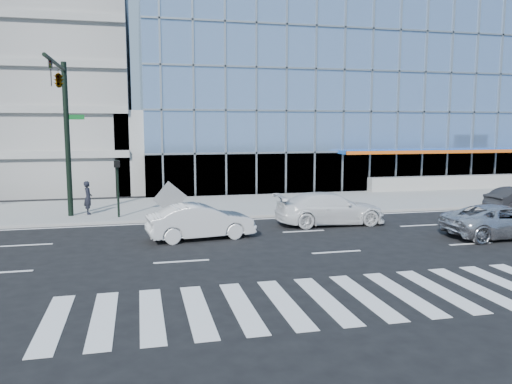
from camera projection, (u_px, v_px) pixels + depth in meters
ground at (304, 231)px, 23.27m from camera, size 160.00×160.00×0.00m
sidewalk at (262, 204)px, 30.98m from camera, size 120.00×8.00×0.15m
theatre_building at (353, 101)px, 50.58m from camera, size 42.00×26.00×15.00m
ramp_block at (157, 151)px, 38.89m from camera, size 6.00×8.00×6.00m
traffic_signal at (61, 100)px, 24.38m from camera, size 1.14×5.74×8.00m
ped_signal_post at (118, 179)px, 25.83m from camera, size 0.30×0.33×3.00m
silver_suv at (502, 221)px, 21.99m from camera, size 5.20×2.44×1.44m
white_suv at (330, 208)px, 24.88m from camera, size 5.53×2.31×1.60m
white_sedan at (201, 221)px, 21.69m from camera, size 4.79×2.22×1.52m
pedestrian at (88, 198)px, 26.87m from camera, size 0.56×0.73×1.80m
tilted_panel at (170, 198)px, 26.63m from camera, size 1.83×0.11×1.83m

